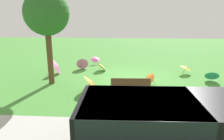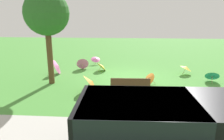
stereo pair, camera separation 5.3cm
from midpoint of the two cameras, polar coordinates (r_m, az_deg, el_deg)
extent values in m
plane|color=#478C38|center=(11.41, 4.76, -2.27)|extent=(40.00, 40.00, 0.00)
cube|color=black|center=(5.19, 17.75, -14.86)|extent=(4.65, 2.03, 1.35)
cube|color=black|center=(4.84, 7.38, -11.15)|extent=(2.63, 1.99, 0.55)
cylinder|color=black|center=(6.07, -0.43, -14.58)|extent=(0.77, 0.24, 0.76)
cube|color=brown|center=(8.68, 4.85, -4.77)|extent=(1.62, 0.51, 0.05)
cube|color=brown|center=(8.42, 4.95, -3.78)|extent=(1.60, 0.17, 0.45)
cube|color=black|center=(8.75, 0.60, -6.13)|extent=(0.09, 0.41, 0.45)
cube|color=black|center=(8.82, 8.99, -6.14)|extent=(0.09, 0.41, 0.45)
cylinder|color=brown|center=(10.67, -16.80, 3.70)|extent=(0.28, 0.28, 2.81)
sphere|color=#286023|center=(10.49, -17.66, 14.68)|extent=(2.11, 2.11, 2.11)
cylinder|color=tan|center=(10.58, 10.89, -3.01)|extent=(0.36, 0.18, 0.27)
cone|color=orange|center=(10.42, 9.85, -2.35)|extent=(0.70, 0.81, 0.62)
sphere|color=tan|center=(10.39, 9.64, -2.22)|extent=(0.06, 0.05, 0.05)
cylinder|color=tan|center=(13.13, -8.21, 1.17)|extent=(0.10, 0.39, 0.17)
cone|color=pink|center=(13.36, -8.23, 1.85)|extent=(0.82, 0.55, 0.75)
sphere|color=tan|center=(13.42, -8.23, 2.02)|extent=(0.04, 0.05, 0.05)
cylinder|color=tan|center=(9.47, -7.22, -4.61)|extent=(0.37, 0.16, 0.31)
cone|color=orange|center=(9.45, -5.80, -3.39)|extent=(0.97, 1.10, 0.82)
sphere|color=tan|center=(9.45, -5.47, -3.11)|extent=(0.06, 0.05, 0.05)
cylinder|color=tan|center=(12.78, -3.62, 0.26)|extent=(0.26, 0.17, 0.26)
cone|color=yellow|center=(12.81, -2.89, 1.07)|extent=(0.84, 0.88, 0.60)
sphere|color=tan|center=(12.82, -2.69, 1.28)|extent=(0.06, 0.06, 0.05)
cylinder|color=tan|center=(14.65, -4.79, 2.31)|extent=(0.10, 0.19, 0.35)
cone|color=pink|center=(14.50, -4.70, 3.03)|extent=(0.81, 0.80, 0.38)
sphere|color=tan|center=(14.47, -4.68, 3.19)|extent=(0.05, 0.06, 0.05)
cylinder|color=tan|center=(12.58, -15.94, 0.34)|extent=(0.42, 0.09, 0.20)
cone|color=pink|center=(12.51, -14.78, 0.88)|extent=(0.62, 0.95, 0.87)
sphere|color=tan|center=(12.49, -14.50, 1.01)|extent=(0.05, 0.04, 0.05)
cylinder|color=tan|center=(11.75, 25.58, -2.42)|extent=(0.10, 0.33, 0.32)
cone|color=teal|center=(11.90, 25.57, -1.23)|extent=(0.83, 0.74, 0.61)
sphere|color=tan|center=(11.93, 25.57, -0.94)|extent=(0.05, 0.06, 0.05)
cylinder|color=tan|center=(12.82, 18.97, -0.33)|extent=(0.18, 0.03, 0.34)
cone|color=yellow|center=(12.80, 19.51, 0.65)|extent=(0.72, 0.73, 0.43)
sphere|color=tan|center=(12.80, 19.67, 0.93)|extent=(0.05, 0.04, 0.05)
camera|label=1|loc=(0.03, -90.14, -0.04)|focal=33.36mm
camera|label=2|loc=(0.03, 89.86, 0.04)|focal=33.36mm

